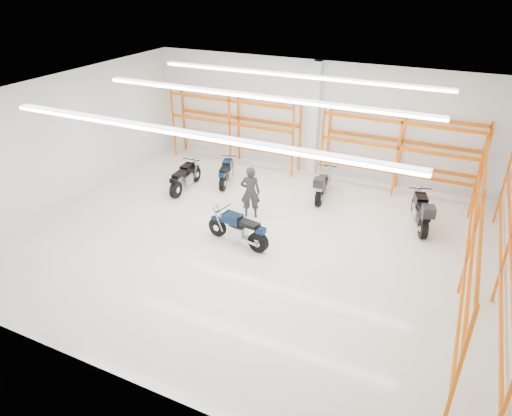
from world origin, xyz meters
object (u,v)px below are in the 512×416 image
at_px(motorcycle_back_a, 184,178).
at_px(standing_man, 250,192).
at_px(motorcycle_back_d, 421,212).
at_px(motorcycle_back_c, 323,185).
at_px(structural_column, 315,120).
at_px(motorcycle_main, 240,230).
at_px(motorcycle_back_b, 226,173).

bearing_deg(motorcycle_back_a, standing_man, -13.92).
bearing_deg(motorcycle_back_d, motorcycle_back_a, -174.27).
bearing_deg(motorcycle_back_c, motorcycle_back_d, -10.93).
height_order(motorcycle_back_a, structural_column, structural_column).
distance_m(motorcycle_back_a, motorcycle_back_c, 5.18).
xyz_separation_m(motorcycle_main, standing_man, (-0.49, 1.75, 0.41)).
distance_m(motorcycle_back_a, structural_column, 5.56).
distance_m(motorcycle_back_d, structural_column, 5.69).
distance_m(standing_man, structural_column, 4.67).
bearing_deg(motorcycle_back_d, structural_column, 149.04).
bearing_deg(standing_man, motorcycle_back_d, 174.55).
relative_size(motorcycle_back_a, motorcycle_back_c, 0.96).
relative_size(motorcycle_back_a, motorcycle_back_d, 0.93).
xyz_separation_m(standing_man, structural_column, (0.67, 4.43, 1.34)).
distance_m(motorcycle_main, motorcycle_back_c, 4.26).
bearing_deg(motorcycle_main, structural_column, 88.38).
distance_m(motorcycle_back_d, standing_man, 5.58).
bearing_deg(motorcycle_back_c, motorcycle_back_b, -175.05).
height_order(motorcycle_main, motorcycle_back_b, motorcycle_main).
height_order(motorcycle_back_b, motorcycle_back_c, motorcycle_back_c).
xyz_separation_m(motorcycle_back_a, structural_column, (3.82, 3.65, 1.76)).
height_order(motorcycle_main, motorcycle_back_a, motorcycle_main).
relative_size(motorcycle_back_a, standing_man, 1.18).
relative_size(motorcycle_main, standing_man, 1.20).
bearing_deg(motorcycle_back_c, standing_man, -127.87).
height_order(motorcycle_main, standing_man, standing_man).
relative_size(motorcycle_main, motorcycle_back_a, 1.02).
distance_m(motorcycle_main, structural_column, 6.42).
bearing_deg(structural_column, motorcycle_main, -91.62).
height_order(motorcycle_main, motorcycle_back_c, motorcycle_back_c).
bearing_deg(standing_man, motorcycle_back_c, -150.35).
relative_size(motorcycle_back_b, structural_column, 0.43).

